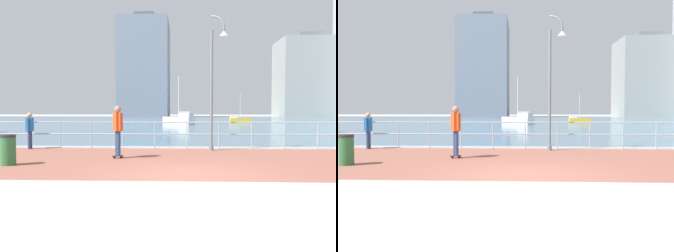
% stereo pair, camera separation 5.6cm
% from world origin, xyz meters
% --- Properties ---
extents(ground, '(220.00, 220.00, 0.00)m').
position_xyz_m(ground, '(0.00, 40.00, 0.00)').
color(ground, '#ADAAA5').
extents(brick_paving, '(28.00, 7.05, 0.01)m').
position_xyz_m(brick_paving, '(0.00, 2.88, 0.00)').
color(brick_paving, '#935647').
rests_on(brick_paving, ground).
extents(harbor_water, '(180.00, 88.00, 0.00)m').
position_xyz_m(harbor_water, '(0.00, 51.41, 0.00)').
color(harbor_water, slate).
rests_on(harbor_water, ground).
extents(waterfront_railing, '(25.25, 0.06, 1.17)m').
position_xyz_m(waterfront_railing, '(0.00, 6.41, 0.81)').
color(waterfront_railing, '#9EADB7').
rests_on(waterfront_railing, ground).
extents(lamppost, '(0.74, 0.56, 5.56)m').
position_xyz_m(lamppost, '(1.15, 5.73, 3.08)').
color(lamppost, slate).
rests_on(lamppost, ground).
extents(skateboarder, '(0.40, 0.52, 1.82)m').
position_xyz_m(skateboarder, '(-2.42, 3.24, 1.10)').
color(skateboarder, black).
rests_on(skateboarder, ground).
extents(bystander, '(0.26, 0.55, 1.57)m').
position_xyz_m(bystander, '(-6.79, 6.06, 0.92)').
color(bystander, navy).
rests_on(bystander, ground).
extents(trash_bin, '(0.46, 0.46, 0.93)m').
position_xyz_m(trash_bin, '(-5.44, 1.56, 0.47)').
color(trash_bin, '#2D6638').
rests_on(trash_bin, ground).
extents(sailboat_navy, '(4.07, 3.73, 5.93)m').
position_xyz_m(sailboat_navy, '(-0.62, 34.45, 0.57)').
color(sailboat_navy, white).
rests_on(sailboat_navy, ground).
extents(sailboat_red, '(3.02, 1.14, 4.16)m').
position_xyz_m(sailboat_red, '(7.92, 41.70, 0.40)').
color(sailboat_red, gold).
rests_on(sailboat_red, ground).
extents(tower_slate, '(12.81, 16.53, 27.27)m').
position_xyz_m(tower_slate, '(-10.44, 84.80, 12.81)').
color(tower_slate, slate).
rests_on(tower_slate, ground).
extents(tower_steel, '(17.34, 14.80, 24.61)m').
position_xyz_m(tower_steel, '(36.81, 97.11, 11.48)').
color(tower_steel, '#939993').
rests_on(tower_steel, ground).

